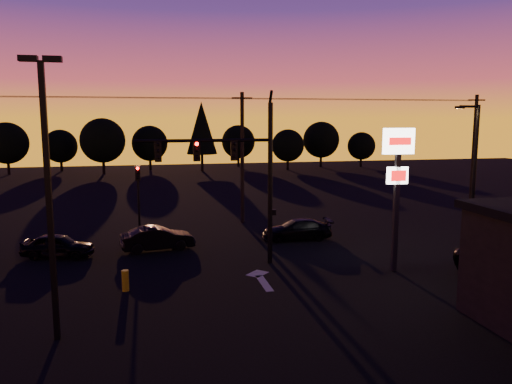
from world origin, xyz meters
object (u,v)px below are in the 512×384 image
(car_left, at_px, (58,246))
(pylon_sign, at_px, (398,169))
(streetlight, at_px, (473,168))
(traffic_signal_mast, at_px, (238,166))
(bollard, at_px, (125,281))
(secondary_signal, at_px, (138,190))
(car_mid, at_px, (158,238))
(parking_lot_light, at_px, (48,181))
(car_right, at_px, (297,229))

(car_left, bearing_deg, pylon_sign, -95.67)
(streetlight, bearing_deg, traffic_signal_mast, -173.86)
(pylon_sign, bearing_deg, bollard, -179.12)
(secondary_signal, height_order, car_mid, secondary_signal)
(bollard, bearing_deg, pylon_sign, 0.88)
(secondary_signal, bearing_deg, parking_lot_light, -99.79)
(streetlight, bearing_deg, car_right, 162.82)
(pylon_sign, bearing_deg, secondary_signal, 140.23)
(secondary_signal, distance_m, car_left, 6.24)
(car_left, height_order, car_right, car_left)
(traffic_signal_mast, distance_m, streetlight, 14.10)
(parking_lot_light, bearing_deg, pylon_sign, 17.23)
(pylon_sign, relative_size, streetlight, 0.85)
(car_mid, distance_m, car_right, 8.30)
(traffic_signal_mast, distance_m, pylon_sign, 7.52)
(pylon_sign, bearing_deg, parking_lot_light, -162.77)
(streetlight, height_order, car_right, streetlight)
(secondary_signal, height_order, bollard, secondary_signal)
(streetlight, relative_size, car_mid, 2.01)
(car_left, xyz_separation_m, car_mid, (5.15, 0.39, 0.03))
(bollard, height_order, car_mid, car_mid)
(secondary_signal, height_order, parking_lot_light, parking_lot_light)
(bollard, relative_size, car_left, 0.24)
(streetlight, height_order, car_left, streetlight)
(secondary_signal, distance_m, car_right, 10.02)
(traffic_signal_mast, relative_size, bollard, 9.55)
(pylon_sign, distance_m, streetlight, 8.00)
(traffic_signal_mast, bearing_deg, car_right, 45.65)
(traffic_signal_mast, xyz_separation_m, bollard, (-5.37, -2.69, -4.49))
(bollard, distance_m, car_mid, 6.64)
(secondary_signal, height_order, car_left, secondary_signal)
(parking_lot_light, bearing_deg, traffic_signal_mast, 43.37)
(pylon_sign, height_order, car_right, pylon_sign)
(traffic_signal_mast, distance_m, car_right, 7.62)
(parking_lot_light, distance_m, car_right, 17.10)
(car_left, distance_m, car_mid, 5.17)
(pylon_sign, distance_m, bollard, 13.24)
(car_mid, relative_size, car_right, 0.95)
(traffic_signal_mast, bearing_deg, parking_lot_light, -136.63)
(secondary_signal, relative_size, parking_lot_light, 0.48)
(traffic_signal_mast, height_order, car_left, traffic_signal_mast)
(traffic_signal_mast, bearing_deg, bollard, -153.42)
(traffic_signal_mast, height_order, car_mid, traffic_signal_mast)
(pylon_sign, bearing_deg, car_mid, 150.25)
(traffic_signal_mast, distance_m, car_left, 10.57)
(secondary_signal, xyz_separation_m, bollard, (-0.47, -10.18, -2.41))
(secondary_signal, xyz_separation_m, car_mid, (1.02, -3.71, -2.20))
(bollard, bearing_deg, parking_lot_light, -115.26)
(traffic_signal_mast, xyz_separation_m, car_left, (-9.03, 3.39, -4.31))
(bollard, xyz_separation_m, car_mid, (1.49, 6.47, 0.21))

